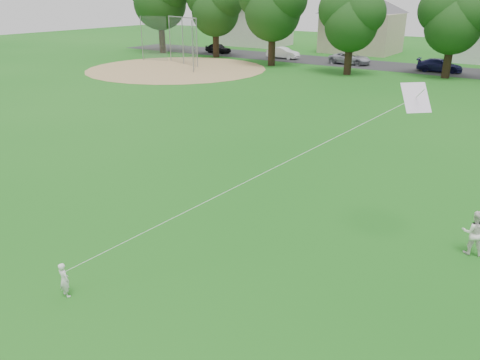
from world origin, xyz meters
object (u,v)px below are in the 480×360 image
Objects in this scene: kite at (247,181)px; toddler at (64,280)px; older_boy at (474,233)px; baseball_backstop at (178,41)px.

toddler is at bearing -129.08° from kite.
toddler is 5.23m from kite.
toddler is 0.09× the size of kite.
toddler is at bearing 28.00° from older_boy.
kite reaches higher than baseball_backstop.
kite is at bearing 23.90° from older_boy.
kite reaches higher than older_boy.
older_boy is at bearing -129.46° from toddler.
older_boy is 6.91m from kite.
older_boy is at bearing 41.11° from kite.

